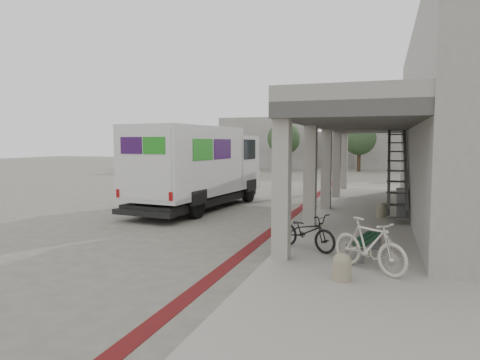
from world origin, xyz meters
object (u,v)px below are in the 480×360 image
(fedex_truck, at_px, (198,166))
(utility_cabinet, at_px, (403,203))
(bench, at_px, (365,243))
(bicycle_cream, at_px, (369,245))
(bicycle_black, at_px, (306,231))

(fedex_truck, relative_size, utility_cabinet, 8.11)
(fedex_truck, distance_m, bench, 9.43)
(bicycle_cream, bearing_deg, bicycle_black, 84.76)
(utility_cabinet, xyz_separation_m, bicycle_cream, (-0.94, -7.23, 0.04))
(bench, bearing_deg, bicycle_black, -170.59)
(utility_cabinet, distance_m, bicycle_cream, 7.29)
(bicycle_black, bearing_deg, utility_cabinet, 3.91)
(fedex_truck, height_order, bicycle_cream, fedex_truck)
(bench, relative_size, bicycle_cream, 0.98)
(bench, bearing_deg, utility_cabinet, 93.75)
(fedex_truck, xyz_separation_m, bench, (7.05, -6.10, -1.42))
(bench, height_order, bicycle_black, bicycle_black)
(bicycle_black, distance_m, bicycle_cream, 2.09)
(utility_cabinet, bearing_deg, bench, -101.90)
(bicycle_black, bearing_deg, fedex_truck, 70.19)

